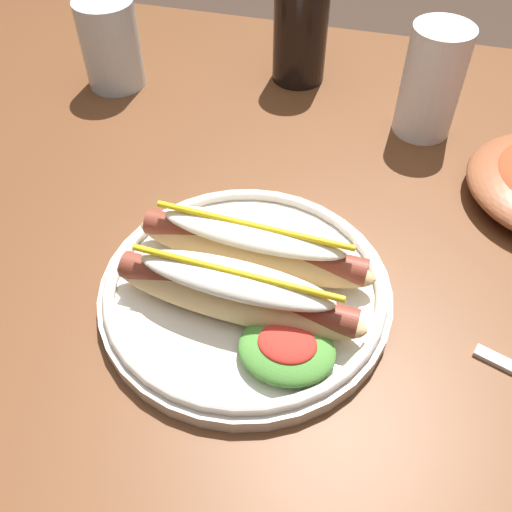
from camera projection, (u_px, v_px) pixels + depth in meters
ground_plane at (266, 471)px, 1.19m from camera, size 8.00×8.00×0.00m
dining_table at (273, 270)px, 0.72m from camera, size 1.28×0.93×0.74m
hot_dog_plate at (250, 284)px, 0.54m from camera, size 0.28×0.28×0.08m
soda_cup at (300, 32)px, 0.79m from camera, size 0.08×0.08×0.14m
water_cup at (110, 44)px, 0.79m from camera, size 0.08×0.08×0.12m
extra_cup at (432, 82)px, 0.70m from camera, size 0.07×0.07×0.14m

